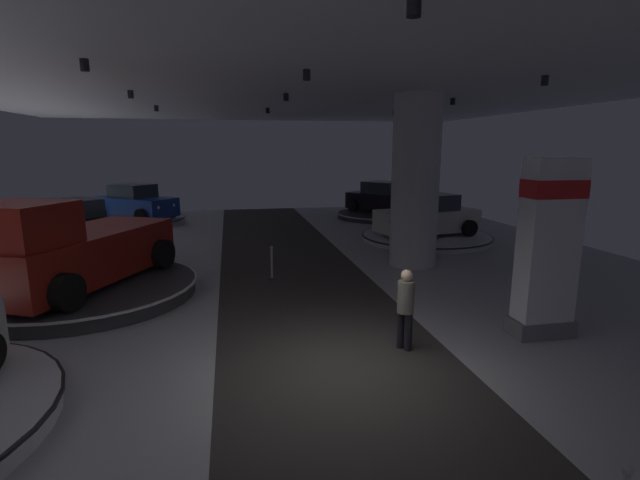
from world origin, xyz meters
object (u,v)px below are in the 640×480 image
column_right (415,182)px  visitor_walking_near (406,304)px  pickup_truck_mid_left (71,251)px  display_platform_deep_right (384,215)px  display_car_deep_left (135,203)px  display_platform_far_right (426,237)px  display_car_deep_right (384,199)px  brand_sign_pylon (548,246)px  display_platform_deep_left (137,221)px  display_car_far_left (76,225)px  display_car_far_right (427,217)px  display_platform_mid_left (85,289)px  display_platform_far_left (78,248)px

column_right → visitor_walking_near: size_ratio=3.46×
column_right → pickup_truck_mid_left: column_right is taller
column_right → display_platform_deep_right: bearing=76.0°
display_car_deep_left → visitor_walking_near: 18.37m
display_platform_far_right → display_car_deep_right: (0.36, 6.50, 0.91)m
brand_sign_pylon → display_car_deep_right: brand_sign_pylon is taller
display_platform_deep_left → visitor_walking_near: size_ratio=2.95×
display_platform_far_right → visitor_walking_near: visitor_walking_near is taller
pickup_truck_mid_left → display_car_deep_left: 12.30m
brand_sign_pylon → display_car_far_left: (-11.91, 10.34, -0.86)m
column_right → visitor_walking_near: bearing=-113.7°
display_car_far_right → display_platform_far_right: bearing=-168.5°
display_car_far_right → display_car_deep_left: display_car_deep_left is taller
display_car_deep_right → display_platform_mid_left: bearing=-136.0°
column_right → display_platform_mid_left: (-9.70, -1.56, -2.54)m
display_platform_far_right → display_car_far_right: bearing=11.5°
brand_sign_pylon → display_car_deep_right: (2.20, 16.32, -0.84)m
display_platform_mid_left → display_platform_deep_left: (-0.86, 11.97, -0.02)m
display_platform_mid_left → visitor_walking_near: size_ratio=3.57×
display_platform_far_right → display_platform_deep_right: size_ratio=1.02×
brand_sign_pylon → display_platform_deep_right: (2.22, 16.30, -1.73)m
display_car_far_left → visitor_walking_near: display_car_far_left is taller
display_platform_far_right → display_platform_deep_right: (0.38, 6.48, 0.02)m
display_platform_deep_right → display_car_deep_left: display_car_deep_left is taller
display_platform_far_left → display_platform_deep_right: 15.32m
display_platform_far_left → display_car_far_left: size_ratio=1.27×
display_platform_mid_left → display_platform_deep_left: bearing=94.1°
pickup_truck_mid_left → display_platform_deep_left: pickup_truck_mid_left is taller
brand_sign_pylon → display_platform_far_left: 15.83m
visitor_walking_near → display_platform_mid_left: bearing=146.6°
column_right → display_platform_deep_left: size_ratio=1.17×
display_platform_mid_left → display_platform_deep_right: (12.25, 11.80, -0.05)m
display_platform_far_right → display_car_far_left: (-13.75, 0.51, 0.89)m
column_right → display_car_deep_left: 14.95m
display_car_deep_right → pickup_truck_mid_left: bearing=-135.6°
display_platform_deep_left → display_car_deep_left: 0.91m
display_platform_deep_right → display_platform_far_left: bearing=-157.0°
column_right → display_platform_far_left: bearing=159.8°
display_car_far_right → visitor_walking_near: 11.08m
visitor_walking_near → display_platform_far_right: bearing=63.8°
display_car_far_right → display_car_deep_right: bearing=87.1°
display_platform_mid_left → pickup_truck_mid_left: size_ratio=1.00×
display_platform_far_right → pickup_truck_mid_left: (-12.01, -5.61, 1.18)m
display_car_far_right → display_car_far_left: bearing=177.9°
display_car_far_right → visitor_walking_near: size_ratio=2.81×
display_platform_far_right → display_platform_deep_right: display_platform_deep_right is taller
display_platform_mid_left → brand_sign_pylon: bearing=-24.2°
display_platform_far_left → display_platform_far_right: bearing=-2.0°
pickup_truck_mid_left → display_platform_deep_left: (-0.73, 12.26, -1.13)m
display_car_deep_left → display_car_far_right: bearing=-27.5°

